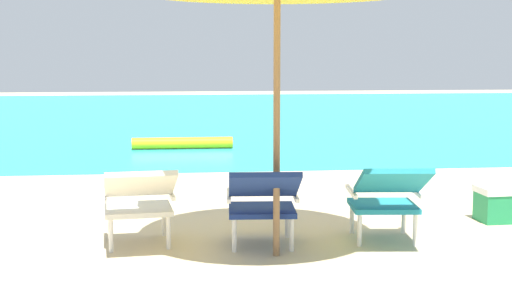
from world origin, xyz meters
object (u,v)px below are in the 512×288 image
(swim_buoy, at_px, (183,143))
(lounge_chair_left, at_px, (139,198))
(lounge_chair_right, at_px, (387,195))
(cooler_box, at_px, (504,203))
(lounge_chair_center, at_px, (263,199))

(swim_buoy, height_order, lounge_chair_left, lounge_chair_left)
(swim_buoy, relative_size, lounge_chair_right, 1.74)
(lounge_chair_right, xyz_separation_m, cooler_box, (1.29, 0.70, -0.24))
(lounge_chair_left, relative_size, cooler_box, 1.92)
(lounge_chair_left, bearing_deg, lounge_chair_center, -7.91)
(lounge_chair_left, height_order, lounge_chair_right, same)
(lounge_chair_center, bearing_deg, lounge_chair_left, 172.09)
(lounge_chair_right, relative_size, cooler_box, 1.91)
(lounge_chair_right, height_order, cooler_box, lounge_chair_right)
(lounge_chair_left, relative_size, lounge_chair_right, 1.00)
(lounge_chair_center, bearing_deg, lounge_chair_right, 2.91)
(swim_buoy, xyz_separation_m, lounge_chair_left, (-0.38, -6.00, 0.31))
(lounge_chair_left, xyz_separation_m, lounge_chair_center, (0.95, -0.13, 0.00))
(cooler_box, bearing_deg, lounge_chair_left, -169.20)
(lounge_chair_left, xyz_separation_m, lounge_chair_right, (1.94, -0.08, 0.00))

